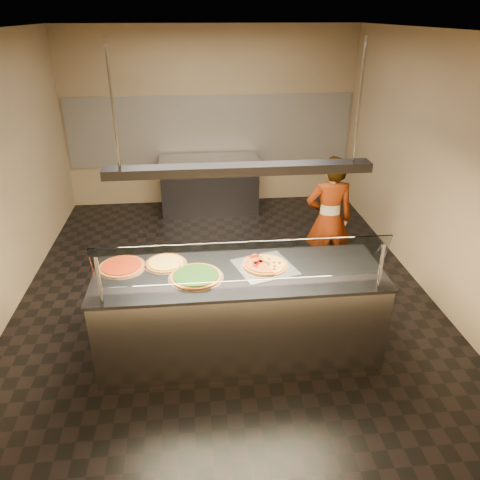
{
  "coord_description": "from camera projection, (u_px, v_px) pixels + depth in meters",
  "views": [
    {
      "loc": [
        -0.33,
        -5.16,
        3.17
      ],
      "look_at": [
        0.12,
        -0.8,
        1.02
      ],
      "focal_mm": 35.0,
      "sensor_mm": 36.0,
      "label": 1
    }
  ],
  "objects": [
    {
      "name": "perforated_tray",
      "position": [
        265.0,
        266.0,
        4.55
      ],
      "size": [
        0.66,
        0.66,
        0.01
      ],
      "color": "silver",
      "rests_on": "serving_counter"
    },
    {
      "name": "prep_table",
      "position": [
        210.0,
        184.0,
        8.1
      ],
      "size": [
        1.68,
        0.74,
        0.93
      ],
      "color": "#333338",
      "rests_on": "ground"
    },
    {
      "name": "ceiling",
      "position": [
        220.0,
        29.0,
        4.71
      ],
      "size": [
        5.0,
        6.0,
        0.02
      ],
      "primitive_type": "cube",
      "color": "silver",
      "rests_on": "wall_back"
    },
    {
      "name": "serving_counter",
      "position": [
        239.0,
        313.0,
        4.66
      ],
      "size": [
        2.77,
        0.94,
        0.93
      ],
      "color": "#B7B7BC",
      "rests_on": "ground"
    },
    {
      "name": "tile_band",
      "position": [
        211.0,
        131.0,
        8.12
      ],
      "size": [
        4.9,
        0.02,
        1.2
      ],
      "primitive_type": "cube",
      "color": "silver",
      "rests_on": "wall_back"
    },
    {
      "name": "lamp_rod_right",
      "position": [
        359.0,
        102.0,
        3.86
      ],
      "size": [
        0.02,
        0.02,
        1.01
      ],
      "primitive_type": "cylinder",
      "color": "#B7B7BC",
      "rests_on": "ceiling"
    },
    {
      "name": "pizza_spatula",
      "position": [
        186.0,
        265.0,
        4.52
      ],
      "size": [
        0.22,
        0.22,
        0.02
      ],
      "color": "#B7B7BC",
      "rests_on": "pizza_spinach"
    },
    {
      "name": "sneeze_guard",
      "position": [
        243.0,
        262.0,
        4.02
      ],
      "size": [
        2.53,
        0.18,
        0.54
      ],
      "color": "#B7B7BC",
      "rests_on": "serving_counter"
    },
    {
      "name": "wall_back",
      "position": [
        211.0,
        119.0,
        8.06
      ],
      "size": [
        5.0,
        0.02,
        3.0
      ],
      "primitive_type": "cube",
      "color": "tan",
      "rests_on": "ground"
    },
    {
      "name": "heat_lamp_housing",
      "position": [
        239.0,
        169.0,
        4.0
      ],
      "size": [
        2.3,
        0.18,
        0.08
      ],
      "primitive_type": "cube",
      "color": "#333338",
      "rests_on": "ceiling"
    },
    {
      "name": "pizza_tomato",
      "position": [
        122.0,
        266.0,
        4.53
      ],
      "size": [
        0.47,
        0.47,
        0.03
      ],
      "color": "silver",
      "rests_on": "serving_counter"
    },
    {
      "name": "lamp_rod_left",
      "position": [
        113.0,
        106.0,
        3.67
      ],
      "size": [
        0.02,
        0.02,
        1.01
      ],
      "primitive_type": "cylinder",
      "color": "#B7B7BC",
      "rests_on": "ceiling"
    },
    {
      "name": "wall_right",
      "position": [
        431.0,
        166.0,
        5.6
      ],
      "size": [
        0.02,
        6.0,
        3.0
      ],
      "primitive_type": "cube",
      "color": "tan",
      "rests_on": "ground"
    },
    {
      "name": "wall_front",
      "position": [
        259.0,
        334.0,
        2.68
      ],
      "size": [
        5.0,
        0.02,
        3.0
      ],
      "primitive_type": "cube",
      "color": "tan",
      "rests_on": "ground"
    },
    {
      "name": "pizza_cheese",
      "position": [
        166.0,
        263.0,
        4.59
      ],
      "size": [
        0.42,
        0.42,
        0.03
      ],
      "color": "silver",
      "rests_on": "serving_counter"
    },
    {
      "name": "worker",
      "position": [
        329.0,
        220.0,
        5.86
      ],
      "size": [
        0.6,
        0.4,
        1.64
      ],
      "primitive_type": "imported",
      "rotation": [
        0.0,
        0.0,
        3.12
      ],
      "color": "#383443",
      "rests_on": "ground"
    },
    {
      "name": "half_pizza_pepperoni",
      "position": [
        254.0,
        264.0,
        4.53
      ],
      "size": [
        0.34,
        0.48,
        0.05
      ],
      "color": "brown",
      "rests_on": "perforated_tray"
    },
    {
      "name": "ground",
      "position": [
        225.0,
        285.0,
        6.04
      ],
      "size": [
        5.0,
        6.0,
        0.02
      ],
      "primitive_type": "cube",
      "color": "black",
      "rests_on": "ground"
    },
    {
      "name": "half_pizza_sausage",
      "position": [
        275.0,
        264.0,
        4.54
      ],
      "size": [
        0.34,
        0.48,
        0.04
      ],
      "color": "brown",
      "rests_on": "perforated_tray"
    },
    {
      "name": "pizza_spinach",
      "position": [
        196.0,
        276.0,
        4.36
      ],
      "size": [
        0.52,
        0.52,
        0.03
      ],
      "color": "silver",
      "rests_on": "serving_counter"
    }
  ]
}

